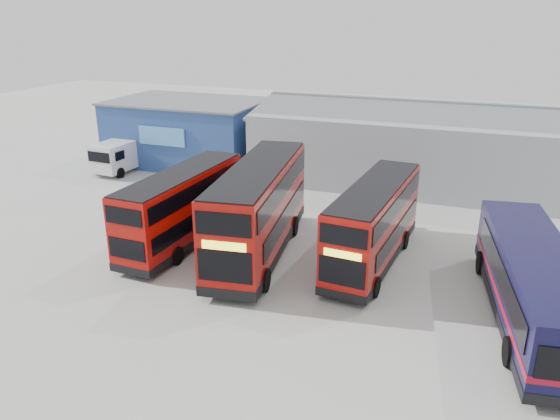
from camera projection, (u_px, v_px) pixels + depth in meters
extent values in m
plane|color=#A0A09B|center=(263.00, 282.00, 25.90)|extent=(120.00, 120.00, 0.00)
cube|color=navy|center=(189.00, 132.00, 45.42)|extent=(12.00, 8.00, 5.00)
cube|color=slate|center=(187.00, 101.00, 44.53)|extent=(12.30, 8.30, 0.15)
cube|color=#519CE7|center=(162.00, 136.00, 41.65)|extent=(3.96, 0.15, 1.40)
cube|color=#92979F|center=(467.00, 149.00, 39.97)|extent=(30.00, 12.00, 5.00)
cube|color=slate|center=(469.00, 119.00, 36.55)|extent=(30.50, 6.33, 1.29)
cube|color=slate|center=(473.00, 105.00, 41.46)|extent=(30.50, 6.33, 1.29)
cube|color=#A20D09|center=(182.00, 206.00, 29.43)|extent=(2.69, 9.67, 3.69)
cube|color=black|center=(184.00, 235.00, 30.01)|extent=(2.73, 9.71, 0.41)
cube|color=black|center=(198.00, 219.00, 28.85)|extent=(0.39, 8.11, 0.87)
cube|color=black|center=(161.00, 213.00, 29.69)|extent=(0.39, 8.11, 0.87)
cube|color=black|center=(200.00, 189.00, 28.62)|extent=(0.43, 9.03, 0.87)
cube|color=black|center=(162.00, 184.00, 29.47)|extent=(0.43, 9.03, 0.87)
cube|color=black|center=(225.00, 190.00, 33.77)|extent=(2.05, 0.13, 1.23)
cube|color=black|center=(224.00, 164.00, 33.19)|extent=(2.05, 0.13, 0.87)
cube|color=#E7F233|center=(224.00, 177.00, 33.49)|extent=(1.64, 0.11, 0.32)
cube|color=black|center=(127.00, 249.00, 25.47)|extent=(2.01, 0.13, 1.00)
cube|color=black|center=(123.00, 217.00, 24.89)|extent=(2.01, 0.13, 0.82)
cube|color=black|center=(180.00, 173.00, 28.78)|extent=(2.55, 9.52, 0.09)
cylinder|color=black|center=(230.00, 218.00, 32.50)|extent=(0.33, 0.96, 0.95)
cylinder|color=black|center=(198.00, 213.00, 33.30)|extent=(0.33, 0.96, 0.95)
cylinder|color=black|center=(177.00, 256.00, 27.54)|extent=(0.33, 0.96, 0.95)
cylinder|color=black|center=(141.00, 249.00, 28.34)|extent=(0.33, 0.96, 0.95)
cube|color=#A20D09|center=(259.00, 208.00, 28.06)|extent=(4.16, 11.52, 4.34)
cube|color=black|center=(259.00, 243.00, 28.74)|extent=(4.21, 11.57, 0.48)
cube|color=black|center=(236.00, 213.00, 28.91)|extent=(1.33, 9.47, 1.02)
cube|color=black|center=(286.00, 217.00, 28.34)|extent=(1.33, 9.47, 1.02)
cube|color=black|center=(233.00, 182.00, 27.88)|extent=(1.47, 10.53, 1.02)
cube|color=black|center=(285.00, 186.00, 27.32)|extent=(1.47, 10.53, 1.02)
cube|color=black|center=(225.00, 267.00, 23.11)|extent=(2.40, 0.38, 1.45)
cube|color=black|center=(223.00, 225.00, 22.43)|extent=(2.40, 0.38, 1.02)
cube|color=#E7F233|center=(224.00, 246.00, 22.76)|extent=(1.92, 0.30, 0.38)
cube|color=black|center=(283.00, 187.00, 33.44)|extent=(2.35, 0.37, 1.18)
cube|color=black|center=(283.00, 156.00, 32.76)|extent=(2.35, 0.37, 0.97)
cube|color=black|center=(258.00, 167.00, 27.29)|extent=(3.98, 11.34, 0.11)
cylinder|color=black|center=(211.00, 274.00, 25.44)|extent=(0.49, 1.15, 1.12)
cylinder|color=black|center=(265.00, 280.00, 24.91)|extent=(0.49, 1.15, 1.12)
cylinder|color=black|center=(250.00, 222.00, 31.61)|extent=(0.49, 1.15, 1.12)
cylinder|color=black|center=(294.00, 226.00, 31.08)|extent=(0.49, 1.15, 1.12)
cube|color=#A20D09|center=(374.00, 222.00, 27.16)|extent=(3.06, 9.87, 3.75)
cube|color=black|center=(372.00, 253.00, 27.75)|extent=(3.10, 9.91, 0.42)
cube|color=black|center=(353.00, 224.00, 28.10)|extent=(0.69, 8.22, 0.88)
cube|color=black|center=(398.00, 232.00, 27.17)|extent=(0.69, 8.22, 0.88)
cube|color=black|center=(352.00, 198.00, 27.23)|extent=(0.76, 9.14, 0.88)
cube|color=black|center=(399.00, 204.00, 26.30)|extent=(0.76, 9.14, 0.88)
cube|color=black|center=(342.00, 272.00, 23.20)|extent=(2.08, 0.21, 1.25)
cube|color=black|center=(343.00, 236.00, 22.62)|extent=(2.08, 0.21, 0.88)
cube|color=#E7F233|center=(342.00, 255.00, 22.91)|extent=(1.66, 0.17, 0.32)
cube|color=black|center=(397.00, 203.00, 31.50)|extent=(2.03, 0.20, 1.02)
cube|color=black|center=(399.00, 175.00, 30.91)|extent=(2.03, 0.20, 0.83)
cube|color=black|center=(376.00, 186.00, 26.50)|extent=(2.91, 9.72, 0.09)
cylinder|color=black|center=(328.00, 277.00, 25.33)|extent=(0.37, 0.98, 0.96)
cylinder|color=black|center=(375.00, 287.00, 24.45)|extent=(0.37, 0.98, 0.96)
cylinder|color=black|center=(365.00, 233.00, 30.29)|extent=(0.37, 0.98, 0.96)
cylinder|color=black|center=(405.00, 240.00, 29.41)|extent=(0.37, 0.98, 0.96)
cube|color=black|center=(533.00, 282.00, 22.09)|extent=(4.46, 12.06, 2.84)
cube|color=black|center=(528.00, 309.00, 22.52)|extent=(4.51, 12.11, 0.43)
cube|color=maroon|center=(531.00, 293.00, 22.27)|extent=(4.50, 12.09, 0.27)
cube|color=black|center=(500.00, 273.00, 21.90)|extent=(1.57, 9.75, 1.02)
cube|color=black|center=(507.00, 225.00, 27.46)|extent=(2.39, 0.42, 1.39)
cylinder|color=black|center=(537.00, 267.00, 26.12)|extent=(0.51, 1.15, 1.11)
cylinder|color=black|center=(481.00, 263.00, 26.60)|extent=(0.51, 1.15, 1.11)
cylinder|color=black|center=(510.00, 352.00, 19.72)|extent=(0.51, 1.15, 1.11)
cube|color=silver|center=(124.00, 153.00, 43.28)|extent=(2.58, 5.71, 2.12)
cube|color=black|center=(99.00, 157.00, 40.75)|extent=(2.01, 0.18, 0.78)
cube|color=black|center=(96.00, 153.00, 42.07)|extent=(0.12, 1.01, 0.67)
cube|color=black|center=(120.00, 156.00, 41.20)|extent=(0.12, 1.01, 0.67)
cylinder|color=black|center=(98.00, 170.00, 42.41)|extent=(0.32, 0.82, 0.80)
cylinder|color=black|center=(120.00, 173.00, 41.59)|extent=(0.32, 0.82, 0.80)
cylinder|color=black|center=(129.00, 158.00, 45.66)|extent=(0.32, 0.82, 0.80)
cylinder|color=black|center=(150.00, 161.00, 44.84)|extent=(0.32, 0.82, 0.80)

